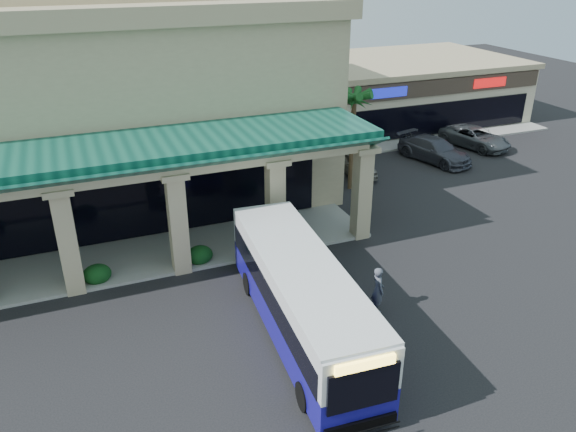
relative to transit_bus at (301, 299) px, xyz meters
name	(u,v)px	position (x,y,z in m)	size (l,w,h in m)	color
ground	(287,319)	(-0.14, 1.00, -1.55)	(110.00, 110.00, 0.00)	black
main_building	(39,101)	(-8.14, 17.00, 4.13)	(30.80, 14.80, 11.35)	tan
arcade	(51,217)	(-8.14, 7.80, 1.30)	(30.00, 6.20, 5.70)	#0A3F34
strip_mall	(380,90)	(17.86, 25.00, 0.90)	(22.50, 12.50, 4.90)	beige
palm_0	(353,136)	(8.36, 12.00, 1.75)	(2.40, 2.40, 6.60)	#13491A
palm_1	(344,127)	(9.36, 15.00, 1.35)	(2.40, 2.40, 5.80)	#13491A
broadleaf_tree	(286,118)	(7.36, 20.00, 0.86)	(2.60, 2.60, 4.81)	#0C3611
transit_bus	(301,299)	(0.00, 0.00, 0.00)	(2.58, 11.07, 3.09)	#16118F
pedestrian	(378,290)	(3.41, 0.25, -0.57)	(0.71, 0.47, 1.94)	#4D5261
car_silver	(356,163)	(9.85, 14.08, -0.84)	(1.67, 4.15, 1.42)	gray
car_red	(435,150)	(15.94, 14.22, -0.76)	(2.21, 5.44, 1.58)	#3C3E4A
car_gray	(475,137)	(20.45, 15.63, -0.82)	(2.43, 5.26, 1.46)	#43484E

